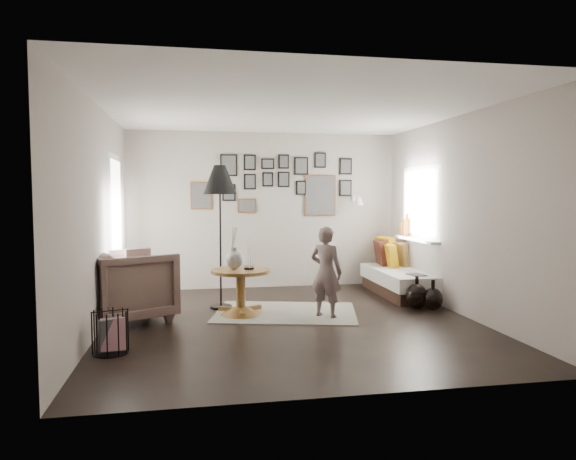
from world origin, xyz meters
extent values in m
plane|color=black|center=(0.00, 0.00, 0.00)|extent=(4.80, 4.80, 0.00)
plane|color=#A2978E|center=(0.00, 2.40, 1.30)|extent=(4.50, 0.00, 4.50)
plane|color=#A2978E|center=(0.00, -2.40, 1.30)|extent=(4.50, 0.00, 4.50)
plane|color=#A2978E|center=(-2.25, 0.00, 1.30)|extent=(0.00, 4.80, 4.80)
plane|color=#A2978E|center=(2.25, 0.00, 1.30)|extent=(0.00, 4.80, 4.80)
plane|color=white|center=(0.00, 0.00, 2.60)|extent=(4.80, 4.80, 0.00)
plane|color=white|center=(-2.23, 1.20, 1.05)|extent=(0.00, 2.14, 2.14)
plane|color=white|center=(-2.23, 1.20, 1.05)|extent=(0.00, 1.88, 1.88)
plane|color=white|center=(-2.23, 1.20, 1.05)|extent=(0.00, 1.93, 1.93)
plane|color=white|center=(2.23, 1.20, 1.45)|extent=(0.00, 1.30, 1.30)
plane|color=white|center=(2.23, 1.20, 1.45)|extent=(0.00, 1.14, 1.14)
cube|color=white|center=(2.17, 1.20, 0.88)|extent=(0.15, 1.32, 0.04)
cylinder|color=#8C4C14|center=(2.17, 1.55, 1.04)|extent=(0.10, 0.10, 0.28)
cylinder|color=#8C4C14|center=(2.17, 1.72, 1.01)|extent=(0.08, 0.08, 0.22)
cube|color=brown|center=(-1.05, 2.38, 1.55)|extent=(0.35, 0.03, 0.45)
cube|color=black|center=(-1.05, 2.37, 1.55)|extent=(0.30, 0.01, 0.40)
cube|color=black|center=(-0.60, 2.38, 2.05)|extent=(0.28, 0.03, 0.36)
cube|color=black|center=(-0.60, 2.37, 2.05)|extent=(0.23, 0.01, 0.31)
cube|color=black|center=(-0.60, 2.38, 1.60)|extent=(0.22, 0.03, 0.28)
cube|color=black|center=(-0.60, 2.37, 1.60)|extent=(0.17, 0.01, 0.23)
cube|color=black|center=(-0.25, 2.38, 2.10)|extent=(0.20, 0.03, 0.26)
cube|color=black|center=(-0.25, 2.37, 2.10)|extent=(0.15, 0.01, 0.21)
cube|color=black|center=(-0.25, 2.38, 1.78)|extent=(0.20, 0.03, 0.26)
cube|color=black|center=(-0.25, 2.37, 1.78)|extent=(0.15, 0.01, 0.21)
cube|color=black|center=(0.05, 2.38, 2.08)|extent=(0.22, 0.03, 0.18)
cube|color=black|center=(0.05, 2.37, 2.08)|extent=(0.17, 0.01, 0.13)
cube|color=black|center=(0.05, 2.38, 1.82)|extent=(0.18, 0.03, 0.24)
cube|color=black|center=(0.05, 2.37, 1.82)|extent=(0.13, 0.01, 0.19)
cube|color=black|center=(0.32, 2.38, 2.12)|extent=(0.18, 0.03, 0.24)
cube|color=black|center=(0.32, 2.37, 2.12)|extent=(0.13, 0.01, 0.19)
cube|color=black|center=(0.32, 2.38, 1.82)|extent=(0.20, 0.03, 0.26)
cube|color=black|center=(0.32, 2.37, 1.82)|extent=(0.15, 0.01, 0.21)
cube|color=black|center=(0.62, 2.38, 2.05)|extent=(0.24, 0.03, 0.30)
cube|color=black|center=(0.62, 2.37, 2.05)|extent=(0.19, 0.01, 0.25)
cube|color=black|center=(0.62, 2.38, 1.68)|extent=(0.18, 0.03, 0.24)
cube|color=black|center=(0.62, 2.37, 1.68)|extent=(0.13, 0.01, 0.19)
cube|color=brown|center=(0.95, 2.38, 1.55)|extent=(0.55, 0.03, 0.70)
cube|color=black|center=(0.95, 2.37, 1.55)|extent=(0.50, 0.01, 0.65)
cube|color=black|center=(0.95, 2.38, 2.15)|extent=(0.20, 0.03, 0.26)
cube|color=black|center=(0.95, 2.37, 2.15)|extent=(0.15, 0.01, 0.21)
cube|color=black|center=(1.40, 2.38, 2.05)|extent=(0.22, 0.03, 0.28)
cube|color=black|center=(1.40, 2.37, 2.05)|extent=(0.17, 0.01, 0.23)
cube|color=black|center=(1.40, 2.38, 1.68)|extent=(0.22, 0.03, 0.28)
cube|color=black|center=(1.40, 2.37, 1.68)|extent=(0.17, 0.01, 0.23)
cube|color=brown|center=(-0.30, 2.38, 1.38)|extent=(0.30, 0.03, 0.24)
cube|color=black|center=(-0.30, 2.37, 1.38)|extent=(0.25, 0.01, 0.19)
cube|color=white|center=(1.55, 2.37, 1.50)|extent=(0.06, 0.04, 0.10)
cylinder|color=white|center=(1.55, 2.25, 1.52)|extent=(0.02, 0.24, 0.02)
cone|color=white|center=(1.55, 2.12, 1.46)|extent=(0.18, 0.18, 0.14)
cube|color=beige|center=(0.01, 0.46, 0.01)|extent=(2.09, 1.68, 0.01)
cone|color=brown|center=(-0.59, 0.43, 0.05)|extent=(0.57, 0.57, 0.11)
cylinder|color=brown|center=(-0.59, 0.43, 0.31)|extent=(0.12, 0.12, 0.44)
cylinder|color=brown|center=(-0.59, 0.43, 0.58)|extent=(0.77, 0.77, 0.04)
ellipsoid|color=black|center=(-0.67, 0.45, 0.72)|extent=(0.22, 0.22, 0.24)
cylinder|color=black|center=(-0.67, 0.45, 0.87)|extent=(0.07, 0.07, 0.04)
cylinder|color=black|center=(-0.48, 0.43, 0.61)|extent=(0.13, 0.13, 0.02)
cube|color=black|center=(2.00, 1.33, 0.10)|extent=(0.72, 1.68, 0.19)
cube|color=beige|center=(2.00, 1.33, 0.29)|extent=(0.78, 1.74, 0.21)
cube|color=#C1840B|center=(2.02, 2.02, 0.62)|extent=(0.27, 0.52, 0.49)
cube|color=#381812|center=(1.89, 1.93, 0.59)|extent=(0.24, 0.46, 0.44)
cube|color=brown|center=(2.12, 1.79, 0.58)|extent=(0.31, 0.46, 0.42)
cube|color=#C1840B|center=(1.95, 1.67, 0.57)|extent=(0.22, 0.42, 0.40)
cube|color=black|center=(2.00, 0.78, 0.40)|extent=(0.24, 0.29, 0.01)
imported|color=brown|center=(-1.97, 0.37, 0.44)|extent=(1.30, 1.29, 0.88)
cube|color=beige|center=(-1.94, 0.42, 0.48)|extent=(0.54, 0.54, 0.18)
cylinder|color=black|center=(-0.82, 0.91, 0.02)|extent=(0.31, 0.31, 0.03)
cylinder|color=black|center=(-0.82, 0.91, 0.87)|extent=(0.03, 0.03, 1.75)
cone|color=black|center=(-0.82, 0.91, 1.77)|extent=(0.46, 0.46, 0.39)
cube|color=black|center=(-2.00, -0.93, 0.19)|extent=(0.25, 0.22, 0.32)
cube|color=beige|center=(-1.97, -0.95, 0.19)|extent=(0.24, 0.11, 0.32)
ellipsoid|color=black|center=(1.82, 0.37, 0.17)|extent=(0.30, 0.30, 0.35)
cylinder|color=black|center=(1.82, 0.37, 0.40)|extent=(0.05, 0.05, 0.11)
ellipsoid|color=black|center=(2.00, 0.25, 0.15)|extent=(0.27, 0.27, 0.31)
cylinder|color=black|center=(2.00, 0.25, 0.36)|extent=(0.05, 0.05, 0.11)
imported|color=#63514E|center=(0.47, 0.13, 0.58)|extent=(0.51, 0.49, 1.17)
camera|label=1|loc=(-1.17, -6.15, 1.57)|focal=32.00mm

